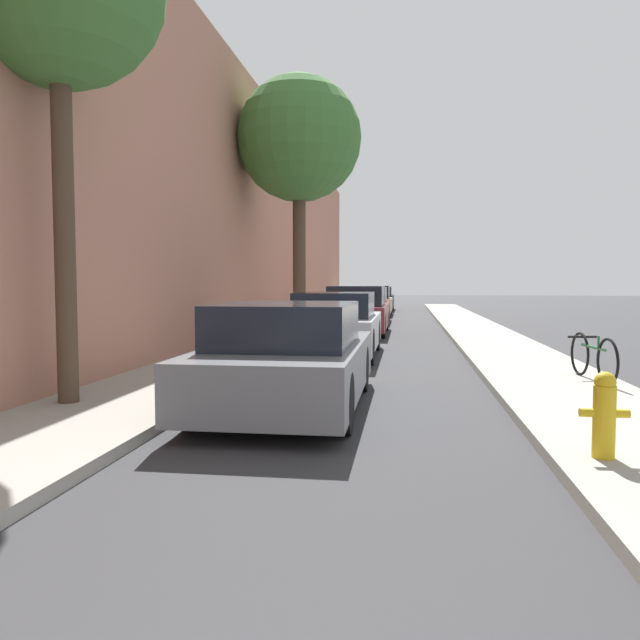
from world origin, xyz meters
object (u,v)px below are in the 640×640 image
parked_car_champagne (372,302)px  parked_car_black (378,299)px  parked_car_red (366,306)px  parked_car_silver (336,326)px  parked_car_grey (289,358)px  fire_hydrant (604,414)px  street_tree_far (299,140)px  bicycle (593,357)px  parked_car_maroon (357,311)px

parked_car_champagne → parked_car_black: 5.14m
parked_car_black → parked_car_red: bearing=-89.8°
parked_car_silver → parked_car_black: parked_car_silver is taller
parked_car_grey → parked_car_champagne: size_ratio=1.05×
parked_car_black → fire_hydrant: bearing=-83.6°
parked_car_black → street_tree_far: (-1.37, -17.61, 4.86)m
parked_car_grey → bicycle: bearing=26.0°
parked_car_maroon → parked_car_grey: bearing=-89.8°
parked_car_grey → parked_car_champagne: (-0.16, 21.78, 0.03)m
bicycle → parked_car_red: bearing=100.4°
parked_car_black → parked_car_champagne: bearing=-90.2°
parked_car_red → fire_hydrant: parked_car_red is taller
parked_car_silver → parked_car_red: size_ratio=1.01×
fire_hydrant → bicycle: bearing=75.1°
parked_car_silver → fire_hydrant: (3.14, -7.65, -0.17)m
parked_car_silver → bicycle: parked_car_silver is taller
parked_car_grey → street_tree_far: street_tree_far is taller
parked_car_red → parked_car_silver: bearing=-89.6°
parked_car_champagne → parked_car_silver: bearing=-89.5°
parked_car_champagne → fire_hydrant: (3.27, -23.98, -0.17)m
street_tree_far → fire_hydrant: size_ratio=9.79×
parked_car_maroon → parked_car_black: size_ratio=1.00×
parked_car_maroon → bicycle: bearing=-65.0°
parked_car_maroon → parked_car_red: (-0.07, 5.24, -0.04)m
street_tree_far → parked_car_grey: bearing=-80.8°
parked_car_black → bicycle: size_ratio=2.64×
street_tree_far → fire_hydrant: (4.62, -11.51, -5.01)m
parked_car_maroon → parked_car_champagne: bearing=90.7°
parked_car_maroon → parked_car_champagne: parked_car_maroon is taller
parked_car_silver → parked_car_champagne: 16.33m
parked_car_grey → parked_car_black: bearing=90.3°
fire_hydrant → bicycle: (1.13, 4.27, -0.02)m
parked_car_silver → street_tree_far: bearing=110.9°
street_tree_far → bicycle: bearing=-51.5°
parked_car_silver → parked_car_black: bearing=90.3°
parked_car_champagne → bicycle: 20.20m
bicycle → fire_hydrant: bearing=-111.3°
parked_car_silver → parked_car_black: size_ratio=0.94×
parked_car_maroon → parked_car_champagne: size_ratio=1.12×
parked_car_maroon → bicycle: size_ratio=2.65×
parked_car_champagne → parked_car_black: parked_car_champagne is taller
parked_car_maroon → parked_car_red: parked_car_maroon is taller
parked_car_silver → parked_car_champagne: (-0.13, 16.33, 0.01)m
parked_car_red → parked_car_champagne: size_ratio=1.04×
parked_car_champagne → bicycle: bearing=-77.4°
parked_car_champagne → parked_car_black: size_ratio=0.89×
parked_car_grey → bicycle: size_ratio=2.48×
parked_car_champagne → fire_hydrant: size_ratio=5.45×
parked_car_black → fire_hydrant: size_ratio=6.10×
parked_car_silver → fire_hydrant: size_ratio=5.71×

